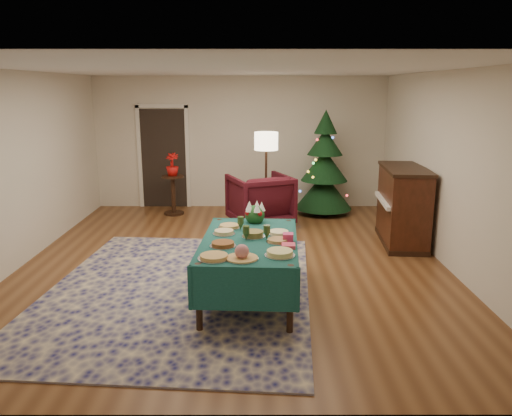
{
  "coord_description": "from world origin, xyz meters",
  "views": [
    {
      "loc": [
        0.32,
        -6.87,
        2.45
      ],
      "look_at": [
        0.32,
        -0.58,
        0.94
      ],
      "focal_mm": 35.0,
      "sensor_mm": 36.0,
      "label": 1
    }
  ],
  "objects_px": {
    "buffet_table": "(250,251)",
    "side_table": "(173,196)",
    "armchair": "(260,198)",
    "floor_lamp": "(266,147)",
    "gift_box": "(288,238)",
    "potted_plant": "(172,169)",
    "christmas_tree": "(324,168)",
    "piano": "(403,207)"
  },
  "relations": [
    {
      "from": "potted_plant",
      "to": "buffet_table",
      "type": "bearing_deg",
      "value": -69.14
    },
    {
      "from": "gift_box",
      "to": "floor_lamp",
      "type": "relative_size",
      "value": 0.07
    },
    {
      "from": "armchair",
      "to": "christmas_tree",
      "type": "xyz_separation_m",
      "value": [
        1.28,
        0.93,
        0.4
      ]
    },
    {
      "from": "buffet_table",
      "to": "gift_box",
      "type": "bearing_deg",
      "value": -13.79
    },
    {
      "from": "armchair",
      "to": "side_table",
      "type": "distance_m",
      "value": 1.91
    },
    {
      "from": "floor_lamp",
      "to": "christmas_tree",
      "type": "relative_size",
      "value": 0.83
    },
    {
      "from": "gift_box",
      "to": "christmas_tree",
      "type": "relative_size",
      "value": 0.06
    },
    {
      "from": "buffet_table",
      "to": "christmas_tree",
      "type": "xyz_separation_m",
      "value": [
        1.43,
        4.2,
        0.33
      ]
    },
    {
      "from": "buffet_table",
      "to": "armchair",
      "type": "distance_m",
      "value": 3.28
    },
    {
      "from": "armchair",
      "to": "floor_lamp",
      "type": "distance_m",
      "value": 0.94
    },
    {
      "from": "armchair",
      "to": "potted_plant",
      "type": "xyz_separation_m",
      "value": [
        -1.71,
        0.82,
        0.38
      ]
    },
    {
      "from": "gift_box",
      "to": "side_table",
      "type": "height_order",
      "value": "gift_box"
    },
    {
      "from": "potted_plant",
      "to": "piano",
      "type": "distance_m",
      "value": 4.43
    },
    {
      "from": "gift_box",
      "to": "armchair",
      "type": "relative_size",
      "value": 0.11
    },
    {
      "from": "buffet_table",
      "to": "potted_plant",
      "type": "xyz_separation_m",
      "value": [
        -1.56,
        4.1,
        0.31
      ]
    },
    {
      "from": "gift_box",
      "to": "side_table",
      "type": "distance_m",
      "value": 4.68
    },
    {
      "from": "potted_plant",
      "to": "christmas_tree",
      "type": "height_order",
      "value": "christmas_tree"
    },
    {
      "from": "side_table",
      "to": "potted_plant",
      "type": "relative_size",
      "value": 1.75
    },
    {
      "from": "armchair",
      "to": "floor_lamp",
      "type": "bearing_deg",
      "value": 116.16
    },
    {
      "from": "gift_box",
      "to": "christmas_tree",
      "type": "bearing_deg",
      "value": 77.06
    },
    {
      "from": "buffet_table",
      "to": "floor_lamp",
      "type": "distance_m",
      "value": 3.3
    },
    {
      "from": "gift_box",
      "to": "potted_plant",
      "type": "distance_m",
      "value": 4.66
    },
    {
      "from": "christmas_tree",
      "to": "gift_box",
      "type": "bearing_deg",
      "value": -102.94
    },
    {
      "from": "armchair",
      "to": "potted_plant",
      "type": "distance_m",
      "value": 1.94
    },
    {
      "from": "gift_box",
      "to": "potted_plant",
      "type": "xyz_separation_m",
      "value": [
        -2.0,
        4.21,
        0.11
      ]
    },
    {
      "from": "gift_box",
      "to": "floor_lamp",
      "type": "distance_m",
      "value": 3.36
    },
    {
      "from": "potted_plant",
      "to": "piano",
      "type": "bearing_deg",
      "value": -25.38
    },
    {
      "from": "buffet_table",
      "to": "gift_box",
      "type": "relative_size",
      "value": 16.55
    },
    {
      "from": "christmas_tree",
      "to": "piano",
      "type": "relative_size",
      "value": 1.38
    },
    {
      "from": "piano",
      "to": "gift_box",
      "type": "bearing_deg",
      "value": -130.68
    },
    {
      "from": "armchair",
      "to": "piano",
      "type": "xyz_separation_m",
      "value": [
        2.28,
        -1.07,
        0.09
      ]
    },
    {
      "from": "floor_lamp",
      "to": "side_table",
      "type": "distance_m",
      "value": 2.3
    },
    {
      "from": "armchair",
      "to": "floor_lamp",
      "type": "height_order",
      "value": "floor_lamp"
    },
    {
      "from": "floor_lamp",
      "to": "gift_box",
      "type": "bearing_deg",
      "value": -86.78
    },
    {
      "from": "buffet_table",
      "to": "side_table",
      "type": "height_order",
      "value": "side_table"
    },
    {
      "from": "floor_lamp",
      "to": "piano",
      "type": "xyz_separation_m",
      "value": [
        2.18,
        -0.98,
        -0.84
      ]
    },
    {
      "from": "floor_lamp",
      "to": "side_table",
      "type": "height_order",
      "value": "floor_lamp"
    },
    {
      "from": "gift_box",
      "to": "armchair",
      "type": "bearing_deg",
      "value": 94.9
    },
    {
      "from": "buffet_table",
      "to": "side_table",
      "type": "relative_size",
      "value": 2.52
    },
    {
      "from": "buffet_table",
      "to": "gift_box",
      "type": "xyz_separation_m",
      "value": [
        0.44,
        -0.11,
        0.2
      ]
    },
    {
      "from": "gift_box",
      "to": "floor_lamp",
      "type": "bearing_deg",
      "value": 93.22
    },
    {
      "from": "armchair",
      "to": "buffet_table",
      "type": "bearing_deg",
      "value": 65.47
    }
  ]
}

